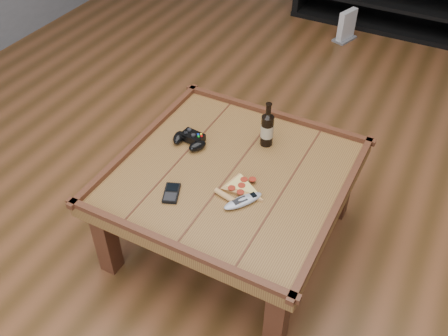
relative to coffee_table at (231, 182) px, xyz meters
The scene contains 9 objects.
ground 0.39m from the coffee_table, ahead, with size 6.00×6.00×0.00m, color #492E15.
baseboard 3.01m from the coffee_table, 90.00° to the left, with size 5.00×0.02×0.10m, color silver.
coffee_table is the anchor object (origin of this frame).
beer_bottle 0.30m from the coffee_table, 78.06° to the left, with size 0.06×0.06×0.23m.
game_controller 0.29m from the coffee_table, 161.74° to the left, with size 0.19×0.13×0.05m.
pizza_slice 0.14m from the coffee_table, 46.00° to the right, with size 0.20×0.27×0.03m.
smartphone 0.30m from the coffee_table, 123.52° to the right, with size 0.10×0.13×0.02m.
remote_control 0.21m from the coffee_table, 48.92° to the right, with size 0.14×0.18×0.03m.
game_console 2.34m from the coffee_table, 93.45° to the left, with size 0.17×0.22×0.25m.
Camera 1 is at (0.74, -1.47, 1.94)m, focal length 40.00 mm.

